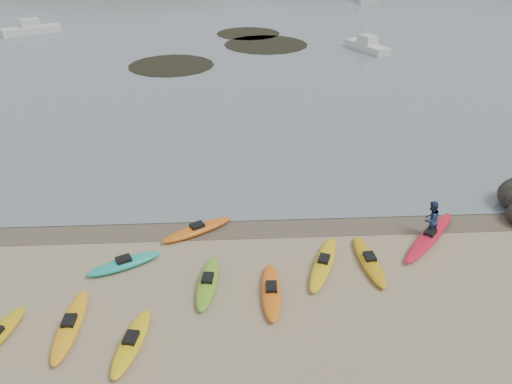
{
  "coord_description": "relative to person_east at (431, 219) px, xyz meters",
  "views": [
    {
      "loc": [
        -0.99,
        -18.84,
        12.08
      ],
      "look_at": [
        0.0,
        0.0,
        1.5
      ],
      "focal_mm": 35.0,
      "sensor_mm": 36.0,
      "label": 1
    }
  ],
  "objects": [
    {
      "name": "ground",
      "position": [
        -7.29,
        1.52,
        -0.83
      ],
      "size": [
        600.0,
        600.0,
        0.0
      ],
      "primitive_type": "plane",
      "color": "tan",
      "rests_on": "ground"
    },
    {
      "name": "wet_sand",
      "position": [
        -7.29,
        1.22,
        -0.82
      ],
      "size": [
        60.0,
        60.0,
        0.0
      ],
      "primitive_type": "plane",
      "color": "brown",
      "rests_on": "ground"
    },
    {
      "name": "kayaks",
      "position": [
        -7.06,
        -2.43,
        -0.66
      ],
      "size": [
        21.82,
        9.1,
        0.34
      ],
      "color": "yellow",
      "rests_on": "ground"
    },
    {
      "name": "person_east",
      "position": [
        0.0,
        0.0,
        0.0
      ],
      "size": [
        1.02,
        0.98,
        1.66
      ],
      "primitive_type": "imported",
      "rotation": [
        0.0,
        0.0,
        3.78
      ],
      "color": "navy",
      "rests_on": "ground"
    },
    {
      "name": "kelp_mats",
      "position": [
        -7.8,
        34.75,
        -0.8
      ],
      "size": [
        17.36,
        20.69,
        0.04
      ],
      "color": "black",
      "rests_on": "water"
    }
  ]
}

